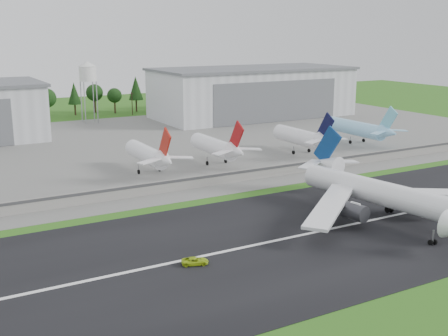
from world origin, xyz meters
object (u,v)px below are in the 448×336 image
main_airliner (383,199)px  parked_jet_navy (304,137)px  ground_vehicle (195,261)px  parked_jet_red_b (219,147)px  parked_jet_red_a (150,155)px  parked_jet_skyblue (360,129)px

main_airliner → parked_jet_navy: (27.69, 66.99, 1.29)m
ground_vehicle → parked_jet_red_b: size_ratio=0.16×
parked_jet_red_a → parked_jet_red_b: parked_jet_red_b is taller
parked_jet_red_b → main_airliner: bearing=-83.8°
parked_jet_red_a → parked_jet_red_b: bearing=0.0°
parked_jet_red_a → parked_jet_navy: 58.88m
ground_vehicle → parked_jet_skyblue: 132.14m
parked_jet_red_a → parked_jet_navy: parked_jet_navy is taller
parked_jet_red_b → parked_jet_skyblue: size_ratio=0.84×
parked_jet_skyblue → ground_vehicle: bearing=-145.7°
parked_jet_navy → main_airliner: bearing=-112.5°
parked_jet_skyblue → parked_jet_navy: bearing=-170.9°
parked_jet_navy → parked_jet_skyblue: parked_jet_navy is taller
parked_jet_navy → parked_jet_skyblue: 31.46m
main_airliner → parked_jet_navy: 72.50m
parked_jet_red_b → ground_vehicle: bearing=-121.8°
main_airliner → ground_vehicle: size_ratio=11.48×
main_airliner → parked_jet_red_a: main_airliner is taller
parked_jet_red_b → parked_jet_navy: 34.97m
parked_jet_red_a → parked_jet_red_b: 23.91m
main_airliner → parked_jet_red_a: bearing=-74.5°
parked_jet_red_b → parked_jet_navy: bearing=0.0°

